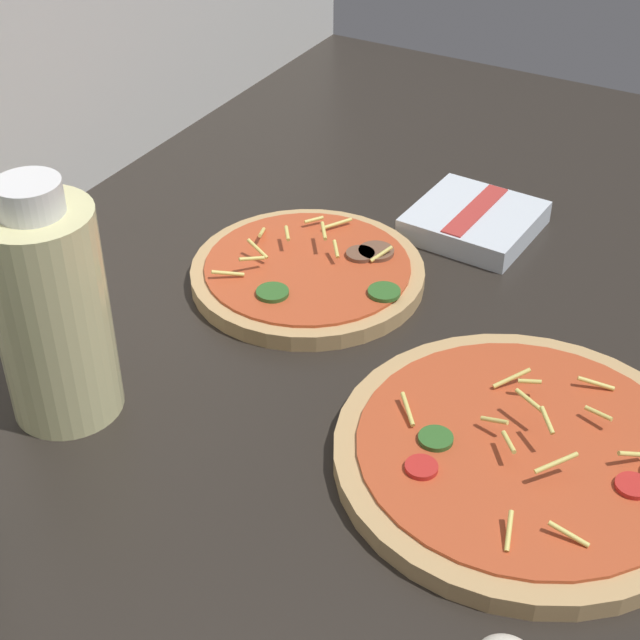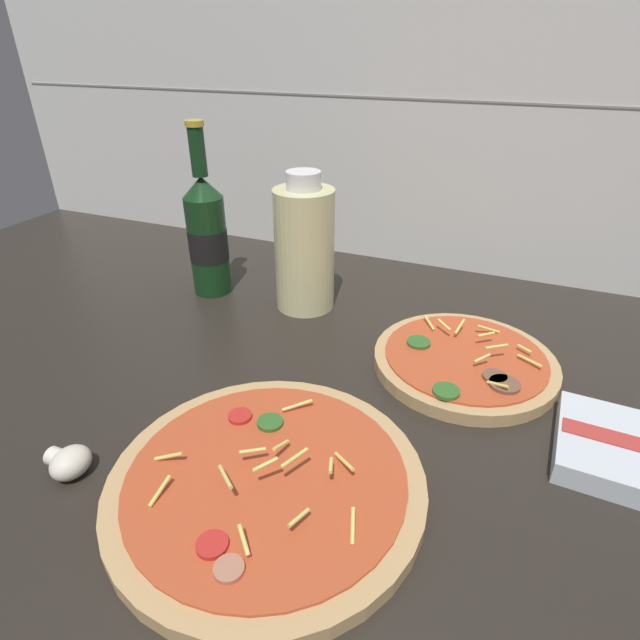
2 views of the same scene
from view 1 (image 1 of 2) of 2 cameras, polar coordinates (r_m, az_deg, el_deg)
counter_slab at (r=75.84cm, az=1.56°, el=-8.80°), size 160.00×90.00×2.50cm
pizza_near at (r=75.48cm, az=11.76°, el=-7.71°), size 28.59×28.59×4.91cm
pizza_far at (r=93.45cm, az=-0.69°, el=2.76°), size 22.29×22.29×4.03cm
oil_bottle at (r=76.60cm, az=-15.35°, el=0.52°), size 8.74×8.74×20.26cm
dish_towel at (r=102.51cm, az=8.96°, el=5.72°), size 12.73×12.59×2.56cm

